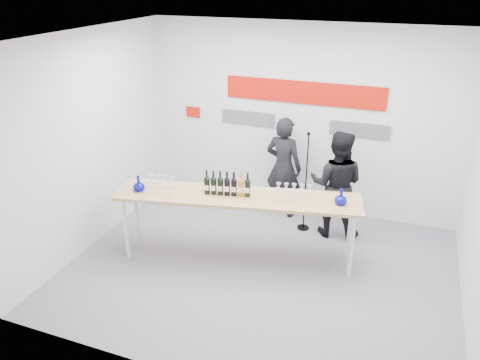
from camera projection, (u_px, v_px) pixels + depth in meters
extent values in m
plane|color=slate|center=(261.00, 268.00, 6.29)|extent=(5.00, 5.00, 0.00)
cube|color=silver|center=(302.00, 120.00, 7.38)|extent=(5.00, 0.04, 3.00)
cube|color=#B81307|center=(303.00, 93.00, 7.17)|extent=(2.50, 0.02, 0.35)
cube|color=#59595E|center=(248.00, 118.00, 7.67)|extent=(0.90, 0.02, 0.22)
cube|color=#59595E|center=(359.00, 130.00, 7.09)|extent=(0.90, 0.02, 0.22)
cube|color=#B81307|center=(193.00, 112.00, 7.99)|extent=(0.25, 0.02, 0.18)
cube|color=tan|center=(237.00, 197.00, 6.14)|extent=(3.29, 1.30, 0.04)
cylinder|color=silver|center=(126.00, 228.00, 6.35)|extent=(0.05, 0.05, 0.92)
cylinder|color=silver|center=(352.00, 247.00, 5.94)|extent=(0.05, 0.05, 0.92)
cylinder|color=silver|center=(137.00, 214.00, 6.74)|extent=(0.05, 0.05, 0.92)
cylinder|color=silver|center=(350.00, 230.00, 6.32)|extent=(0.05, 0.05, 0.92)
imported|color=black|center=(283.00, 167.00, 7.39)|extent=(0.65, 0.48, 1.64)
imported|color=black|center=(336.00, 184.00, 6.81)|extent=(0.80, 0.63, 1.63)
cylinder|color=black|center=(303.00, 228.00, 7.27)|extent=(0.18, 0.18, 0.02)
cylinder|color=black|center=(306.00, 183.00, 6.96)|extent=(0.02, 0.02, 1.53)
sphere|color=black|center=(309.00, 134.00, 6.61)|extent=(0.05, 0.05, 0.05)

